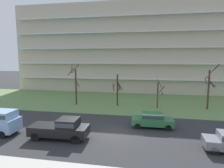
# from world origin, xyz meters

# --- Properties ---
(ground) EXTENTS (160.00, 160.00, 0.00)m
(ground) POSITION_xyz_m (0.00, 0.00, 0.00)
(ground) COLOR #2D2D30
(grass_lawn_strip) EXTENTS (80.00, 16.00, 0.08)m
(grass_lawn_strip) POSITION_xyz_m (0.00, 14.00, 0.04)
(grass_lawn_strip) COLOR #66844C
(grass_lawn_strip) RESTS_ON ground
(apartment_building) EXTENTS (51.91, 11.73, 18.96)m
(apartment_building) POSITION_xyz_m (0.00, 27.39, 9.48)
(apartment_building) COLOR beige
(apartment_building) RESTS_ON ground
(tree_far_left) EXTENTS (1.68, 1.83, 6.50)m
(tree_far_left) POSITION_xyz_m (-7.84, 10.55, 3.32)
(tree_far_left) COLOR #423023
(tree_far_left) RESTS_ON ground
(tree_left) EXTENTS (1.65, 1.37, 4.94)m
(tree_left) POSITION_xyz_m (-1.25, 10.98, 2.61)
(tree_left) COLOR #423023
(tree_left) RESTS_ON ground
(tree_center) EXTENTS (1.16, 1.64, 4.43)m
(tree_center) POSITION_xyz_m (4.91, 10.64, 2.14)
(tree_center) COLOR brown
(tree_center) RESTS_ON ground
(tree_right) EXTENTS (1.66, 1.99, 6.63)m
(tree_right) POSITION_xyz_m (11.95, 11.18, 3.23)
(tree_right) COLOR #4C3828
(tree_right) RESTS_ON ground
(sedan_green_near_left) EXTENTS (4.43, 1.88, 1.57)m
(sedan_green_near_left) POSITION_xyz_m (3.88, 2.50, 0.87)
(sedan_green_near_left) COLOR #2D6B3D
(sedan_green_near_left) RESTS_ON ground
(pickup_black_center_right) EXTENTS (5.45, 2.13, 1.95)m
(pickup_black_center_right) POSITION_xyz_m (-4.45, -1.99, 1.02)
(pickup_black_center_right) COLOR black
(pickup_black_center_right) RESTS_ON ground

